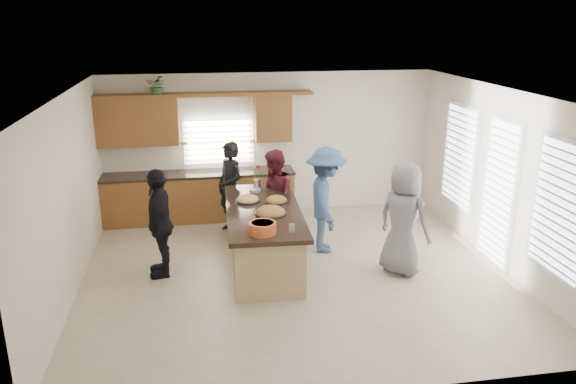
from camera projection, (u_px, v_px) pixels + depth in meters
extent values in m
plane|color=beige|center=(296.00, 273.00, 8.77)|extent=(6.50, 6.50, 0.00)
cube|color=silver|center=(269.00, 144.00, 11.17)|extent=(6.50, 0.02, 2.80)
cube|color=silver|center=(351.00, 276.00, 5.52)|extent=(6.50, 0.02, 2.80)
cube|color=silver|center=(68.00, 199.00, 7.83)|extent=(0.02, 6.00, 2.80)
cube|color=silver|center=(499.00, 177.00, 8.86)|extent=(0.02, 6.00, 2.80)
cube|color=white|center=(297.00, 93.00, 7.92)|extent=(6.50, 6.00, 0.02)
cube|color=brown|center=(200.00, 197.00, 10.94)|extent=(3.65, 0.62, 0.90)
cube|color=black|center=(198.00, 174.00, 10.79)|extent=(3.70, 0.65, 0.05)
cube|color=brown|center=(137.00, 122.00, 10.44)|extent=(1.50, 0.36, 0.90)
cube|color=brown|center=(273.00, 118.00, 10.84)|extent=(0.70, 0.36, 0.90)
cube|color=brown|center=(205.00, 94.00, 10.49)|extent=(4.05, 0.40, 0.06)
cube|color=brown|center=(219.00, 142.00, 10.95)|extent=(1.35, 0.08, 0.85)
cube|color=white|center=(460.00, 156.00, 10.07)|extent=(0.06, 1.10, 1.75)
cube|color=white|center=(498.00, 193.00, 8.82)|extent=(0.06, 0.85, 2.25)
cube|color=white|center=(560.00, 209.00, 7.34)|extent=(0.06, 1.10, 1.75)
cube|color=tan|center=(264.00, 239.00, 8.93)|extent=(1.10, 2.54, 0.88)
cube|color=black|center=(263.00, 211.00, 8.79)|extent=(1.26, 2.75, 0.07)
cube|color=black|center=(264.00, 262.00, 9.05)|extent=(1.02, 2.46, 0.08)
cylinder|color=black|center=(271.00, 213.00, 8.54)|extent=(0.49, 0.49, 0.02)
ellipsoid|color=#A97035|center=(271.00, 212.00, 8.53)|extent=(0.44, 0.44, 0.20)
cylinder|color=black|center=(276.00, 201.00, 9.09)|extent=(0.38, 0.38, 0.02)
ellipsoid|color=#A97035|center=(276.00, 200.00, 9.09)|extent=(0.34, 0.34, 0.15)
cylinder|color=black|center=(248.00, 201.00, 9.13)|extent=(0.40, 0.40, 0.02)
ellipsoid|color=#D7B75B|center=(248.00, 200.00, 9.12)|extent=(0.36, 0.36, 0.16)
cylinder|color=#D85C27|center=(263.00, 228.00, 7.77)|extent=(0.38, 0.38, 0.16)
cylinder|color=#F0E5BF|center=(262.00, 224.00, 7.75)|extent=(0.31, 0.31, 0.04)
cylinder|color=white|center=(292.00, 228.00, 7.84)|extent=(0.09, 0.09, 0.11)
cylinder|color=#B996DB|center=(255.00, 190.00, 9.64)|extent=(0.19, 0.19, 0.04)
cylinder|color=silver|center=(257.00, 184.00, 9.78)|extent=(0.13, 0.13, 0.16)
imported|color=#39742E|center=(157.00, 86.00, 10.30)|extent=(0.44, 0.41, 0.41)
imported|color=black|center=(230.00, 188.00, 10.21)|extent=(0.66, 0.74, 1.69)
imported|color=#591A21|center=(274.00, 197.00, 9.74)|extent=(0.68, 0.85, 1.65)
imported|color=black|center=(160.00, 223.00, 8.49)|extent=(0.47, 1.01, 1.69)
imported|color=#38557A|center=(326.00, 200.00, 9.36)|extent=(0.82, 1.24, 1.80)
imported|color=slate|center=(404.00, 219.00, 8.54)|extent=(0.96, 1.03, 1.77)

